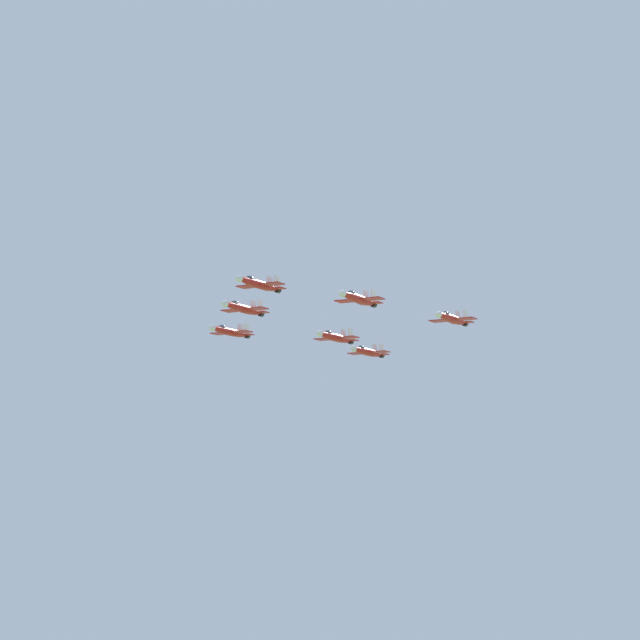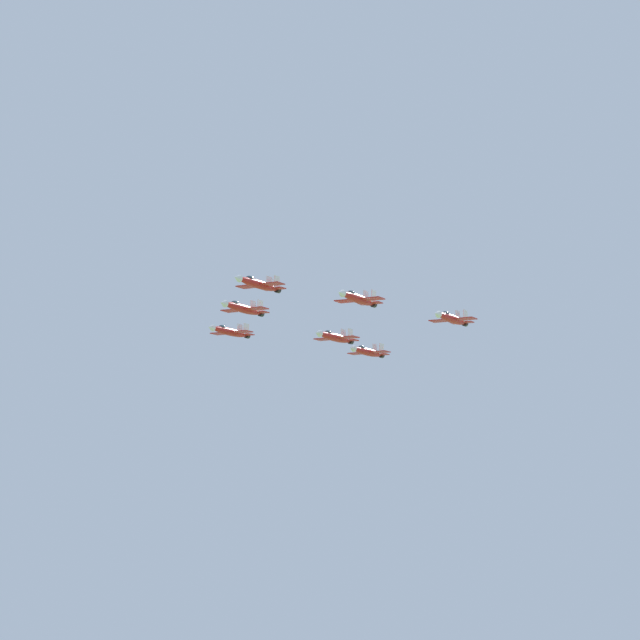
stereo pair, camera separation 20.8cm
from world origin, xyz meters
name	(u,v)px [view 2 (the right image)]	position (x,y,z in m)	size (l,w,h in m)	color
jet_lead	(258,284)	(-12.19, -7.37, 160.30)	(13.94, 10.20, 3.25)	red
jet_left_wingman	(358,298)	(-5.61, -26.62, 158.80)	(14.70, 10.20, 3.39)	red
jet_right_wingman	(243,308)	(7.86, -3.98, 158.97)	(14.88, 10.33, 3.43)	red
jet_left_outer	(452,318)	(0.96, -45.86, 156.03)	(14.11, 10.27, 3.29)	red
jet_right_outer	(230,331)	(27.92, -0.59, 157.08)	(14.38, 10.42, 3.35)	red
jet_slot_rear	(335,337)	(14.44, -23.23, 154.05)	(14.34, 10.37, 3.34)	red
jet_trailing	(367,352)	(27.75, -31.15, 152.73)	(14.06, 10.29, 3.28)	red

